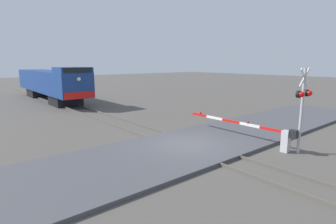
% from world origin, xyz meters
% --- Properties ---
extents(ground_plane, '(160.00, 160.00, 0.00)m').
position_xyz_m(ground_plane, '(0.00, 0.00, 0.00)').
color(ground_plane, '#514C47').
extents(rail_track_left, '(0.08, 80.00, 0.15)m').
position_xyz_m(rail_track_left, '(-0.72, 0.00, 0.07)').
color(rail_track_left, '#59544C').
rests_on(rail_track_left, ground_plane).
extents(rail_track_right, '(0.08, 80.00, 0.15)m').
position_xyz_m(rail_track_right, '(0.72, 0.00, 0.07)').
color(rail_track_right, '#59544C').
rests_on(rail_track_right, ground_plane).
extents(road_surface, '(36.00, 5.57, 0.16)m').
position_xyz_m(road_surface, '(0.00, 0.00, 0.08)').
color(road_surface, '#47474C').
rests_on(road_surface, ground_plane).
extents(locomotive, '(3.08, 17.55, 3.97)m').
position_xyz_m(locomotive, '(0.00, 22.98, 2.08)').
color(locomotive, black).
rests_on(locomotive, ground_plane).
extents(crossing_signal, '(1.18, 0.33, 4.19)m').
position_xyz_m(crossing_signal, '(3.55, -4.17, 2.62)').
color(crossing_signal, '#ADADB2').
rests_on(crossing_signal, ground_plane).
extents(crossing_gate, '(0.36, 7.07, 1.21)m').
position_xyz_m(crossing_gate, '(3.25, -2.55, 0.77)').
color(crossing_gate, silver).
rests_on(crossing_gate, ground_plane).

